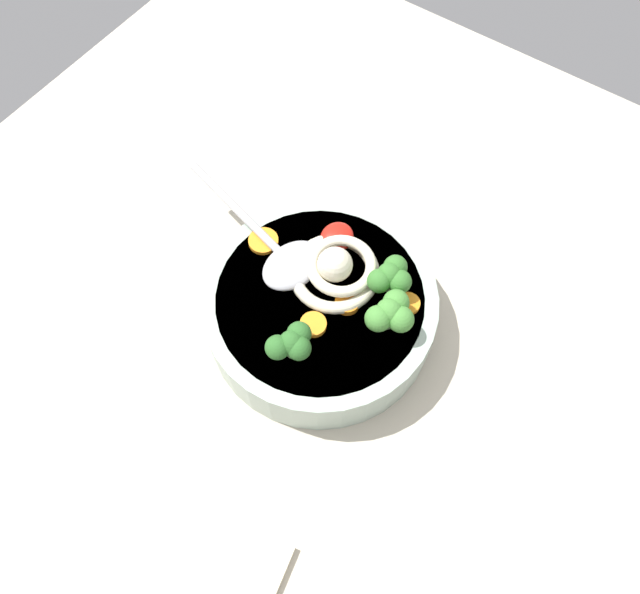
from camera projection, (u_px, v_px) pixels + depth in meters
table_slab at (321, 348)px, 61.20cm from camera, size 90.45×90.45×4.31cm
soup_bowl at (320, 309)px, 57.78cm from camera, size 21.07×21.07×5.10cm
noodle_pile at (336, 269)px, 55.61cm from camera, size 8.93×8.76×3.59cm
soup_spoon at (283, 255)px, 56.64cm from camera, size 7.41×17.51×1.60cm
chili_sauce_dollop at (337, 237)px, 57.61cm from camera, size 3.27×2.94×1.47cm
broccoli_floret_beside_noodles at (391, 276)px, 54.20cm from camera, size 4.16×3.58×3.29cm
broccoli_floret_rear at (290, 342)px, 51.39cm from camera, size 4.11×3.53×3.25cm
broccoli_floret_center at (391, 313)px, 52.41cm from camera, size 4.45×3.83×3.52cm
carrot_slice_far at (311, 323)px, 54.10cm from camera, size 2.31×2.31×0.56cm
carrot_slice_extra_b at (263, 241)px, 58.00cm from camera, size 2.77×2.77×0.47cm
carrot_slice_front at (408, 304)px, 55.00cm from camera, size 2.09×2.09×0.51cm
carrot_slice_left at (347, 303)px, 54.91cm from camera, size 2.16×2.16×0.74cm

